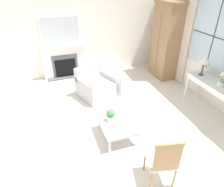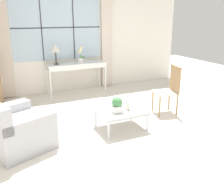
# 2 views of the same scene
# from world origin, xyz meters

# --- Properties ---
(ground_plane) EXTENTS (14.00, 14.00, 0.00)m
(ground_plane) POSITION_xyz_m (0.00, 0.00, 0.00)
(ground_plane) COLOR silver
(wall_left) EXTENTS (0.06, 7.20, 2.80)m
(wall_left) POSITION_xyz_m (-3.03, 0.60, 1.40)
(wall_left) COLOR white
(wall_left) RESTS_ON ground_plane
(fireplace) EXTENTS (0.34, 1.45, 1.94)m
(fireplace) POSITION_xyz_m (-2.91, -0.42, 0.64)
(fireplace) COLOR #515156
(fireplace) RESTS_ON ground_plane
(armoire) EXTENTS (0.98, 0.59, 2.34)m
(armoire) POSITION_xyz_m (-1.93, 2.68, 1.18)
(armoire) COLOR #93704C
(armoire) RESTS_ON ground_plane
(console_table) EXTENTS (1.55, 0.52, 0.80)m
(console_table) POSITION_xyz_m (0.35, 2.68, 0.72)
(console_table) COLOR white
(console_table) RESTS_ON ground_plane
(table_lamp) EXTENTS (0.27, 0.27, 0.50)m
(table_lamp) POSITION_xyz_m (-0.17, 2.65, 1.19)
(table_lamp) COLOR #4C4742
(table_lamp) RESTS_ON console_table
(potted_orchid) EXTENTS (0.18, 0.14, 0.43)m
(potted_orchid) POSITION_xyz_m (0.46, 2.63, 0.97)
(potted_orchid) COLOR white
(potted_orchid) RESTS_ON console_table
(armchair_upholstered) EXTENTS (1.14, 1.23, 0.83)m
(armchair_upholstered) POSITION_xyz_m (-1.37, 0.27, 0.29)
(armchair_upholstered) COLOR #B2B2B7
(armchair_upholstered) RESTS_ON ground_plane
(side_chair_wooden) EXTENTS (0.52, 0.52, 1.00)m
(side_chair_wooden) POSITION_xyz_m (1.68, 0.47, 0.56)
(side_chair_wooden) COLOR beige
(side_chair_wooden) RESTS_ON ground_plane
(coffee_table) EXTENTS (0.85, 0.70, 0.37)m
(coffee_table) POSITION_xyz_m (0.41, 0.20, 0.33)
(coffee_table) COLOR silver
(coffee_table) RESTS_ON ground_plane
(potted_plant_small) EXTENTS (0.18, 0.18, 0.28)m
(potted_plant_small) POSITION_xyz_m (0.28, 0.10, 0.51)
(potted_plant_small) COLOR white
(potted_plant_small) RESTS_ON coffee_table
(pillar_candle) EXTENTS (0.09, 0.09, 0.14)m
(pillar_candle) POSITION_xyz_m (0.50, 0.10, 0.42)
(pillar_candle) COLOR silver
(pillar_candle) RESTS_ON coffee_table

